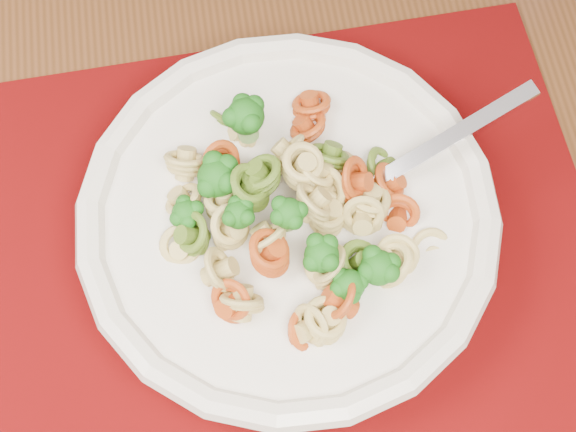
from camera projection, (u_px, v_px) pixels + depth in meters
dining_table at (274, 133)px, 0.73m from camera, size 1.51×1.28×0.73m
placemat at (280, 252)px, 0.57m from camera, size 0.56×0.50×0.00m
pasta_bowl at (288, 221)px, 0.54m from camera, size 0.29×0.29×0.05m
pasta_broccoli_heap at (288, 213)px, 0.53m from camera, size 0.24×0.24×0.06m
fork at (356, 193)px, 0.54m from camera, size 0.18×0.05×0.08m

